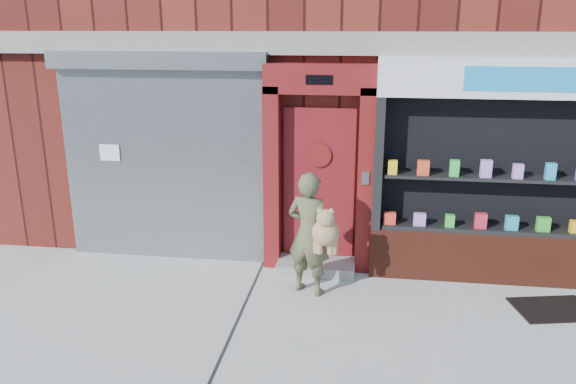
# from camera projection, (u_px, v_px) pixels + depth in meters

# --- Properties ---
(ground) EXTENTS (80.00, 80.00, 0.00)m
(ground) POSITION_uv_depth(u_px,v_px,m) (368.00, 338.00, 6.32)
(ground) COLOR #9E9E99
(ground) RESTS_ON ground
(shutter_bay) EXTENTS (3.10, 0.30, 3.04)m
(shutter_bay) POSITION_uv_depth(u_px,v_px,m) (163.00, 145.00, 8.06)
(shutter_bay) COLOR gray
(shutter_bay) RESTS_ON ground
(red_door_bay) EXTENTS (1.52, 0.58, 2.90)m
(red_door_bay) POSITION_uv_depth(u_px,v_px,m) (319.00, 170.00, 7.77)
(red_door_bay) COLOR #5F1011
(red_door_bay) RESTS_ON ground
(pharmacy_bay) EXTENTS (3.50, 0.41, 3.00)m
(pharmacy_bay) POSITION_uv_depth(u_px,v_px,m) (506.00, 183.00, 7.41)
(pharmacy_bay) COLOR #592215
(pharmacy_bay) RESTS_ON ground
(woman) EXTENTS (0.74, 0.64, 1.63)m
(woman) POSITION_uv_depth(u_px,v_px,m) (311.00, 233.00, 7.16)
(woman) COLOR brown
(woman) RESTS_ON ground
(doormat) EXTENTS (1.04, 0.83, 0.02)m
(doormat) POSITION_uv_depth(u_px,v_px,m) (553.00, 309.00, 6.93)
(doormat) COLOR black
(doormat) RESTS_ON ground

